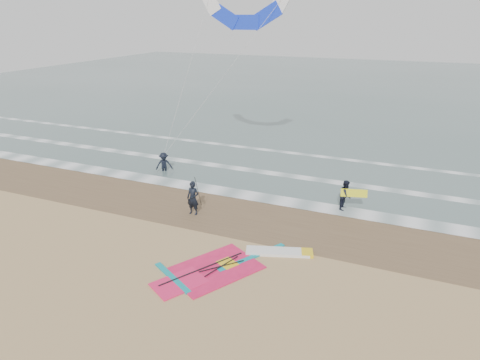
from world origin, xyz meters
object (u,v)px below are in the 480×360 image
at_px(surf_kite, 244,10).
at_px(person_standing, 193,198).
at_px(windsurf_rig, 233,265).
at_px(person_wading, 164,160).
at_px(person_walking, 346,195).

bearing_deg(surf_kite, person_standing, -85.75).
distance_m(windsurf_rig, person_wading, 11.71).
bearing_deg(person_wading, person_standing, -79.09).
distance_m(windsurf_rig, person_standing, 5.14).
bearing_deg(surf_kite, person_walking, -31.39).
distance_m(windsurf_rig, surf_kite, 15.49).
xyz_separation_m(person_walking, surf_kite, (-7.40, 4.51, 8.69)).
xyz_separation_m(windsurf_rig, person_wading, (-8.32, 8.20, 0.76)).
bearing_deg(windsurf_rig, person_walking, 65.93).
bearing_deg(surf_kite, person_wading, -140.66).
height_order(person_wading, surf_kite, surf_kite).
bearing_deg(person_standing, windsurf_rig, -44.11).
distance_m(person_standing, person_walking, 7.65).
bearing_deg(windsurf_rig, person_wading, 135.39).
xyz_separation_m(person_walking, person_wading, (-11.45, 1.19, 0.03)).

